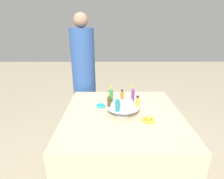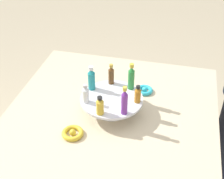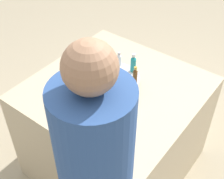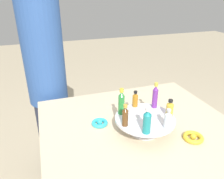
{
  "view_description": "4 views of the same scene",
  "coord_description": "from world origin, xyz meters",
  "px_view_note": "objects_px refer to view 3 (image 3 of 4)",
  "views": [
    {
      "loc": [
        0.1,
        1.39,
        1.55
      ],
      "look_at": [
        0.09,
        -0.15,
        0.97
      ],
      "focal_mm": 28.0,
      "sensor_mm": 36.0,
      "label": 1
    },
    {
      "loc": [
        -1.17,
        -0.28,
        1.81
      ],
      "look_at": [
        0.0,
        -0.0,
        0.93
      ],
      "focal_mm": 50.0,
      "sensor_mm": 36.0,
      "label": 2
    },
    {
      "loc": [
        0.91,
        -1.23,
        2.1
      ],
      "look_at": [
        0.12,
        -0.2,
        0.98
      ],
      "focal_mm": 50.0,
      "sensor_mm": 36.0,
      "label": 3
    },
    {
      "loc": [
        0.46,
        0.85,
        1.48
      ],
      "look_at": [
        0.11,
        -0.19,
        0.97
      ],
      "focal_mm": 35.0,
      "sensor_mm": 36.0,
      "label": 4
    }
  ],
  "objects_px": {
    "bottle_clear": "(119,59)",
    "ribbon_bow_teal": "(129,111)",
    "bottle_green": "(122,81)",
    "bottle_gold": "(103,62)",
    "display_stand": "(116,80)",
    "ribbon_bow_gold": "(104,65)",
    "bottle_amber": "(104,82)",
    "bottle_teal": "(133,63)",
    "bottle_purple": "(95,69)",
    "bottle_brown": "(135,75)"
  },
  "relations": [
    {
      "from": "bottle_brown",
      "to": "bottle_clear",
      "type": "distance_m",
      "value": 0.2
    },
    {
      "from": "bottle_amber",
      "to": "ribbon_bow_teal",
      "type": "height_order",
      "value": "bottle_amber"
    },
    {
      "from": "bottle_amber",
      "to": "ribbon_bow_teal",
      "type": "distance_m",
      "value": 0.23
    },
    {
      "from": "bottle_gold",
      "to": "ribbon_bow_gold",
      "type": "xyz_separation_m",
      "value": [
        -0.08,
        0.11,
        -0.12
      ]
    },
    {
      "from": "display_stand",
      "to": "bottle_green",
      "type": "distance_m",
      "value": 0.16
    },
    {
      "from": "bottle_gold",
      "to": "bottle_purple",
      "type": "bearing_deg",
      "value": -75.41
    },
    {
      "from": "display_stand",
      "to": "bottle_gold",
      "type": "bearing_deg",
      "value": 168.87
    },
    {
      "from": "bottle_purple",
      "to": "bottle_clear",
      "type": "distance_m",
      "value": 0.2
    },
    {
      "from": "bottle_teal",
      "to": "ribbon_bow_teal",
      "type": "bearing_deg",
      "value": -58.8
    },
    {
      "from": "display_stand",
      "to": "ribbon_bow_gold",
      "type": "bearing_deg",
      "value": 146.31
    },
    {
      "from": "bottle_green",
      "to": "ribbon_bow_gold",
      "type": "xyz_separation_m",
      "value": [
        -0.31,
        0.21,
        -0.14
      ]
    },
    {
      "from": "display_stand",
      "to": "bottle_clear",
      "type": "relative_size",
      "value": 3.09
    },
    {
      "from": "display_stand",
      "to": "bottle_gold",
      "type": "distance_m",
      "value": 0.14
    },
    {
      "from": "bottle_clear",
      "to": "bottle_gold",
      "type": "bearing_deg",
      "value": -126.84
    },
    {
      "from": "bottle_green",
      "to": "bottle_brown",
      "type": "relative_size",
      "value": 1.28
    },
    {
      "from": "bottle_green",
      "to": "bottle_teal",
      "type": "relative_size",
      "value": 1.1
    },
    {
      "from": "display_stand",
      "to": "ribbon_bow_gold",
      "type": "xyz_separation_m",
      "value": [
        -0.2,
        0.14,
        -0.05
      ]
    },
    {
      "from": "bottle_clear",
      "to": "ribbon_bow_gold",
      "type": "relative_size",
      "value": 0.98
    },
    {
      "from": "bottle_purple",
      "to": "ribbon_bow_teal",
      "type": "height_order",
      "value": "bottle_purple"
    },
    {
      "from": "bottle_green",
      "to": "bottle_gold",
      "type": "distance_m",
      "value": 0.25
    },
    {
      "from": "bottle_clear",
      "to": "display_stand",
      "type": "bearing_deg",
      "value": -62.55
    },
    {
      "from": "bottle_teal",
      "to": "ribbon_bow_teal",
      "type": "xyz_separation_m",
      "value": [
        0.15,
        -0.25,
        -0.14
      ]
    },
    {
      "from": "bottle_brown",
      "to": "bottle_clear",
      "type": "bearing_deg",
      "value": 156.02
    },
    {
      "from": "bottle_green",
      "to": "ribbon_bow_teal",
      "type": "relative_size",
      "value": 1.61
    },
    {
      "from": "display_stand",
      "to": "ribbon_bow_gold",
      "type": "relative_size",
      "value": 3.04
    },
    {
      "from": "bottle_brown",
      "to": "bottle_gold",
      "type": "height_order",
      "value": "bottle_brown"
    },
    {
      "from": "bottle_amber",
      "to": "ribbon_bow_gold",
      "type": "bearing_deg",
      "value": 128.35
    },
    {
      "from": "ribbon_bow_gold",
      "to": "ribbon_bow_teal",
      "type": "bearing_deg",
      "value": -33.69
    },
    {
      "from": "bottle_clear",
      "to": "ribbon_bow_teal",
      "type": "xyz_separation_m",
      "value": [
        0.26,
        -0.25,
        -0.12
      ]
    },
    {
      "from": "bottle_purple",
      "to": "ribbon_bow_gold",
      "type": "distance_m",
      "value": 0.28
    },
    {
      "from": "ribbon_bow_gold",
      "to": "bottle_brown",
      "type": "bearing_deg",
      "value": -17.68
    },
    {
      "from": "display_stand",
      "to": "bottle_purple",
      "type": "distance_m",
      "value": 0.16
    },
    {
      "from": "display_stand",
      "to": "bottle_purple",
      "type": "xyz_separation_m",
      "value": [
        -0.1,
        -0.08,
        0.09
      ]
    },
    {
      "from": "bottle_green",
      "to": "ribbon_bow_teal",
      "type": "xyz_separation_m",
      "value": [
        0.1,
        -0.06,
        -0.14
      ]
    },
    {
      "from": "bottle_teal",
      "to": "bottle_amber",
      "type": "bearing_deg",
      "value": -101.13
    },
    {
      "from": "bottle_green",
      "to": "bottle_clear",
      "type": "height_order",
      "value": "bottle_green"
    },
    {
      "from": "bottle_purple",
      "to": "bottle_green",
      "type": "xyz_separation_m",
      "value": [
        0.2,
        0.01,
        -0.0
      ]
    },
    {
      "from": "bottle_teal",
      "to": "ribbon_bow_gold",
      "type": "distance_m",
      "value": 0.29
    },
    {
      "from": "ribbon_bow_gold",
      "to": "bottle_teal",
      "type": "bearing_deg",
      "value": -4.54
    },
    {
      "from": "bottle_gold",
      "to": "bottle_green",
      "type": "bearing_deg",
      "value": -23.98
    },
    {
      "from": "bottle_amber",
      "to": "ribbon_bow_gold",
      "type": "relative_size",
      "value": 0.91
    },
    {
      "from": "bottle_purple",
      "to": "bottle_brown",
      "type": "height_order",
      "value": "bottle_purple"
    },
    {
      "from": "display_stand",
      "to": "bottle_amber",
      "type": "relative_size",
      "value": 3.35
    },
    {
      "from": "bottle_clear",
      "to": "bottle_purple",
      "type": "bearing_deg",
      "value": -101.13
    },
    {
      "from": "bottle_green",
      "to": "bottle_purple",
      "type": "bearing_deg",
      "value": -178.27
    },
    {
      "from": "bottle_brown",
      "to": "bottle_teal",
      "type": "bearing_deg",
      "value": 130.3
    },
    {
      "from": "bottle_teal",
      "to": "bottle_gold",
      "type": "xyz_separation_m",
      "value": [
        -0.18,
        -0.09,
        -0.02
      ]
    },
    {
      "from": "bottle_brown",
      "to": "ribbon_bow_teal",
      "type": "xyz_separation_m",
      "value": [
        0.08,
        -0.17,
        -0.13
      ]
    },
    {
      "from": "bottle_gold",
      "to": "ribbon_bow_gold",
      "type": "bearing_deg",
      "value": 125.53
    },
    {
      "from": "display_stand",
      "to": "bottle_amber",
      "type": "distance_m",
      "value": 0.14
    }
  ]
}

